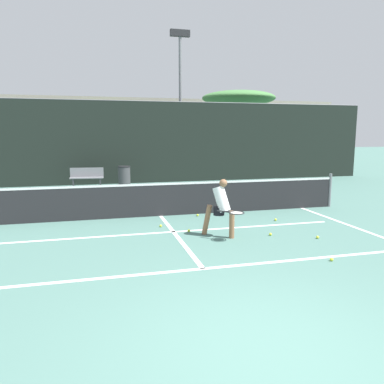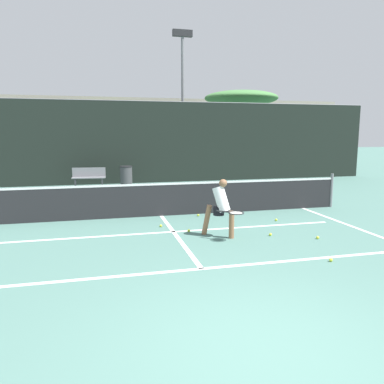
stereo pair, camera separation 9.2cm
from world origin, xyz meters
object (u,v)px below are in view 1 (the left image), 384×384
Objects in this scene: parked_car at (57,166)px; courtside_bench at (87,177)px; trash_bin at (124,176)px; player_practicing at (221,206)px.

courtside_bench is at bearing -67.40° from parked_car.
courtside_bench is 0.33× the size of parked_car.
trash_bin is at bearing -50.22° from parked_car.
courtside_bench is at bearing 178.79° from trash_bin.
parked_car reaches higher than trash_bin.
player_practicing is 0.30× the size of parked_car.
parked_car reaches higher than player_practicing.
parked_car is at bearing 117.60° from courtside_bench.
player_practicing is 13.35m from parked_car.
player_practicing is at bearing -80.23° from trash_bin.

